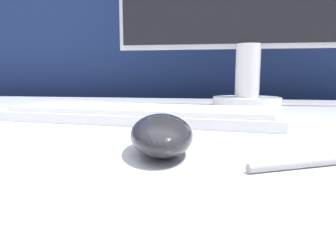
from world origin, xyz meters
name	(u,v)px	position (x,y,z in m)	size (l,w,h in m)	color
partition_panel	(194,101)	(0.00, 0.71, 0.72)	(5.00, 0.03, 1.43)	navy
computer_mouse_near	(162,134)	(0.05, -0.19, 0.76)	(0.09, 0.14, 0.04)	#232328
keyboard	(141,114)	(-0.03, 0.03, 0.75)	(0.47, 0.19, 0.02)	silver
pen	(326,161)	(0.19, -0.21, 0.74)	(0.14, 0.08, 0.01)	#99999E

